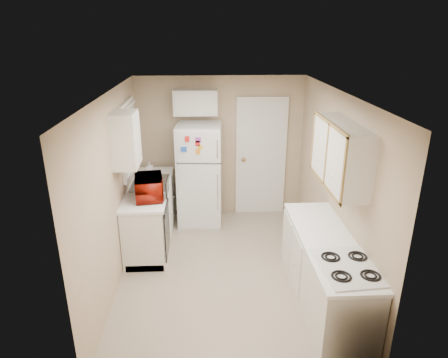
{
  "coord_description": "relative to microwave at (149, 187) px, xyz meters",
  "views": [
    {
      "loc": [
        -0.24,
        -4.66,
        3.1
      ],
      "look_at": [
        0.0,
        0.5,
        1.15
      ],
      "focal_mm": 32.0,
      "sensor_mm": 36.0,
      "label": 1
    }
  ],
  "objects": [
    {
      "name": "soap_bottle",
      "position": [
        -0.11,
        0.94,
        -0.05
      ],
      "size": [
        0.1,
        0.11,
        0.21
      ],
      "primitive_type": "imported",
      "rotation": [
        0.0,
        0.0,
        -0.11
      ],
      "color": "white",
      "rests_on": "left_counter"
    },
    {
      "name": "wall_left",
      "position": [
        -0.36,
        -0.49,
        0.15
      ],
      "size": [
        3.8,
        3.8,
        0.0
      ],
      "primitive_type": "plane",
      "color": "tan",
      "rests_on": "floor"
    },
    {
      "name": "wall_back",
      "position": [
        1.04,
        1.41,
        0.15
      ],
      "size": [
        2.8,
        2.8,
        0.0
      ],
      "primitive_type": "plane",
      "color": "tan",
      "rests_on": "floor"
    },
    {
      "name": "right_counter",
      "position": [
        2.14,
        -1.29,
        -0.6
      ],
      "size": [
        0.6,
        2.0,
        0.9
      ],
      "primitive_type": "cube",
      "color": "silver",
      "rests_on": "floor"
    },
    {
      "name": "wall_right",
      "position": [
        2.44,
        -0.49,
        0.15
      ],
      "size": [
        3.8,
        3.8,
        0.0
      ],
      "primitive_type": "plane",
      "color": "tan",
      "rests_on": "floor"
    },
    {
      "name": "microwave",
      "position": [
        0.0,
        0.0,
        0.0
      ],
      "size": [
        0.59,
        0.39,
        0.37
      ],
      "primitive_type": "imported",
      "rotation": [
        0.0,
        0.0,
        1.73
      ],
      "color": "#991306",
      "rests_on": "left_counter"
    },
    {
      "name": "left_counter",
      "position": [
        -0.06,
        0.41,
        -0.6
      ],
      "size": [
        0.6,
        1.8,
        0.9
      ],
      "primitive_type": "cube",
      "color": "silver",
      "rests_on": "floor"
    },
    {
      "name": "stove",
      "position": [
        2.19,
        -1.85,
        -0.6
      ],
      "size": [
        0.65,
        0.78,
        0.89
      ],
      "primitive_type": "cube",
      "rotation": [
        0.0,
        0.0,
        0.08
      ],
      "color": "silver",
      "rests_on": "floor"
    },
    {
      "name": "wall_front",
      "position": [
        1.04,
        -2.39,
        0.15
      ],
      "size": [
        2.8,
        2.8,
        0.0
      ],
      "primitive_type": "plane",
      "color": "tan",
      "rests_on": "floor"
    },
    {
      "name": "upper_cabinet_left",
      "position": [
        -0.21,
        -0.27,
        0.75
      ],
      "size": [
        0.3,
        0.45,
        0.7
      ],
      "primitive_type": "cube",
      "color": "silver",
      "rests_on": "wall_left"
    },
    {
      "name": "refrigerator",
      "position": [
        0.69,
        1.02,
        -0.2
      ],
      "size": [
        0.74,
        0.73,
        1.69
      ],
      "primitive_type": "cube",
      "rotation": [
        0.0,
        0.0,
        -0.07
      ],
      "color": "silver",
      "rests_on": "floor"
    },
    {
      "name": "cabinet_over_fridge",
      "position": [
        0.64,
        1.26,
        0.95
      ],
      "size": [
        0.7,
        0.3,
        0.4
      ],
      "primitive_type": "cube",
      "color": "silver",
      "rests_on": "wall_back"
    },
    {
      "name": "ceiling",
      "position": [
        1.04,
        -0.49,
        1.35
      ],
      "size": [
        3.8,
        3.8,
        0.0
      ],
      "primitive_type": "plane",
      "color": "white",
      "rests_on": "floor"
    },
    {
      "name": "floor",
      "position": [
        1.04,
        -0.49,
        -1.05
      ],
      "size": [
        3.8,
        3.8,
        0.0
      ],
      "primitive_type": "plane",
      "color": "#BAA993",
      "rests_on": "ground"
    },
    {
      "name": "dishwasher",
      "position": [
        0.23,
        -0.19,
        -0.56
      ],
      "size": [
        0.03,
        0.58,
        0.72
      ],
      "primitive_type": "cube",
      "color": "black",
      "rests_on": "floor"
    },
    {
      "name": "interior_door",
      "position": [
        1.74,
        1.37,
        -0.03
      ],
      "size": [
        0.86,
        0.06,
        2.08
      ],
      "primitive_type": "cube",
      "color": "silver",
      "rests_on": "floor"
    },
    {
      "name": "sink",
      "position": [
        -0.06,
        0.56,
        -0.19
      ],
      "size": [
        0.54,
        0.74,
        0.16
      ],
      "primitive_type": "cube",
      "color": "gray",
      "rests_on": "left_counter"
    },
    {
      "name": "window_blinds",
      "position": [
        -0.32,
        0.56,
        0.55
      ],
      "size": [
        0.1,
        0.98,
        1.08
      ],
      "primitive_type": "cube",
      "color": "silver",
      "rests_on": "wall_left"
    },
    {
      "name": "upper_cabinet_right",
      "position": [
        2.29,
        -0.99,
        0.75
      ],
      "size": [
        0.3,
        1.2,
        0.7
      ],
      "primitive_type": "cube",
      "color": "silver",
      "rests_on": "wall_right"
    }
  ]
}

